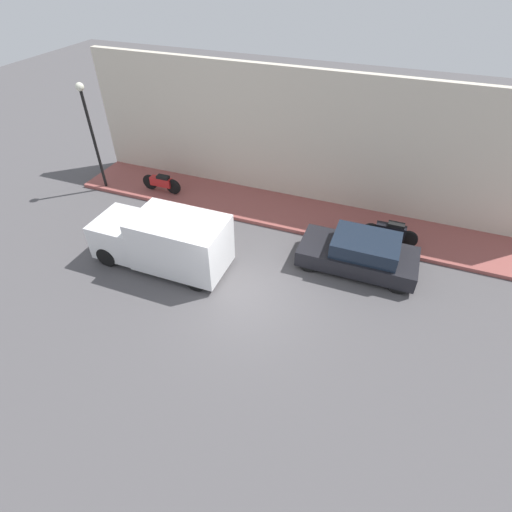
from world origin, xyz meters
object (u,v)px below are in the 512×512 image
at_px(motorcycle_black, 390,232).
at_px(streetlamp, 89,122).
at_px(parked_car, 360,253).
at_px(delivery_van, 162,240).
at_px(motorcycle_red, 161,182).

relative_size(motorcycle_black, streetlamp, 0.45).
height_order(parked_car, delivery_van, delivery_van).
height_order(parked_car, streetlamp, streetlamp).
bearing_deg(parked_car, motorcycle_black, -27.26).
bearing_deg(streetlamp, motorcycle_red, -79.61).
relative_size(parked_car, motorcycle_red, 2.14).
height_order(delivery_van, motorcycle_red, delivery_van).
bearing_deg(motorcycle_black, motorcycle_red, 88.42).
height_order(motorcycle_red, streetlamp, streetlamp).
bearing_deg(parked_car, streetlamp, 83.09).
distance_m(delivery_van, motorcycle_red, 4.84).
relative_size(parked_car, streetlamp, 0.88).
relative_size(delivery_van, motorcycle_black, 2.36).
height_order(delivery_van, streetlamp, streetlamp).
bearing_deg(streetlamp, motorcycle_black, -88.99).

